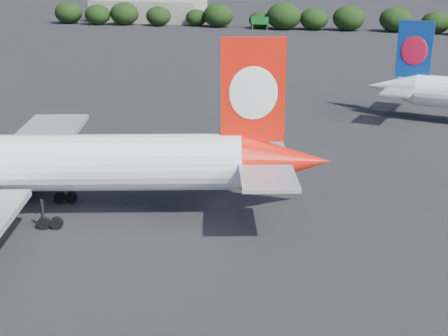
# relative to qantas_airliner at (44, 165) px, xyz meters

# --- Properties ---
(ground) EXTENTS (500.00, 500.00, 0.00)m
(ground) POSITION_rel_qantas_airliner_xyz_m (2.98, 44.06, -5.26)
(ground) COLOR black
(ground) RESTS_ON ground
(qantas_airliner) EXTENTS (51.95, 49.83, 17.26)m
(qantas_airliner) POSITION_rel_qantas_airliner_xyz_m (0.00, 0.00, 0.00)
(qantas_airliner) COLOR white
(qantas_airliner) RESTS_ON ground
(terminal_building) EXTENTS (42.00, 16.00, 8.00)m
(terminal_building) POSITION_rel_qantas_airliner_xyz_m (-62.02, 176.06, -1.26)
(terminal_building) COLOR gray
(terminal_building) RESTS_ON ground
(highway_sign) EXTENTS (6.00, 0.30, 4.50)m
(highway_sign) POSITION_rel_qantas_airliner_xyz_m (-15.02, 160.06, -2.13)
(highway_sign) COLOR #146420
(highway_sign) RESTS_ON ground
(billboard_yellow) EXTENTS (5.00, 0.30, 5.50)m
(billboard_yellow) POSITION_rel_qantas_airliner_xyz_m (14.98, 166.06, -1.39)
(billboard_yellow) COLOR gold
(billboard_yellow) RESTS_ON ground
(horizon_treeline) EXTENTS (204.23, 15.73, 9.12)m
(horizon_treeline) POSITION_rel_qantas_airliner_xyz_m (13.18, 164.05, -1.29)
(horizon_treeline) COLOR black
(horizon_treeline) RESTS_ON ground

